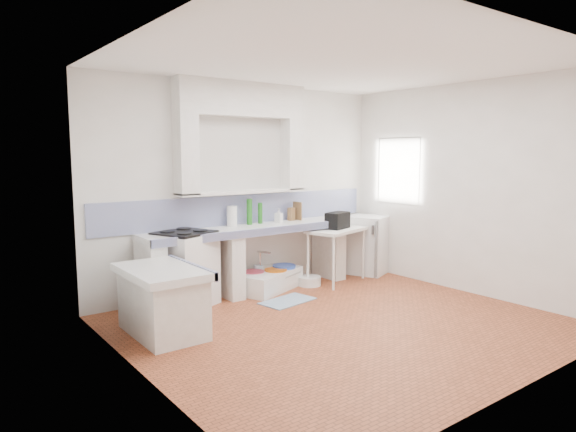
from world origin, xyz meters
TOP-DOWN VIEW (x-y plane):
  - floor at (0.00, 0.00)m, footprint 4.50×4.50m
  - ceiling at (0.00, 0.00)m, footprint 4.50×4.50m
  - wall_back at (0.00, 2.00)m, footprint 4.50×0.00m
  - wall_front at (0.00, -2.00)m, footprint 4.50×0.00m
  - wall_left at (-2.25, 0.00)m, footprint 0.00×4.50m
  - wall_right at (2.25, 0.00)m, footprint 0.00×4.50m
  - alcove_mass at (-0.10, 1.88)m, footprint 1.90×0.25m
  - window_frame at (2.42, 1.20)m, footprint 0.35×0.86m
  - lace_valance at (2.28, 1.20)m, footprint 0.01×0.84m
  - counter_slab at (-0.10, 1.70)m, footprint 3.00×0.60m
  - counter_lip at (-0.10, 1.42)m, footprint 3.00×0.04m
  - counter_pier_left at (-1.50, 1.70)m, footprint 0.20×0.55m
  - counter_pier_mid at (-0.45, 1.70)m, footprint 0.20×0.55m
  - counter_pier_right at (1.30, 1.70)m, footprint 0.20×0.55m
  - peninsula_top at (-1.70, 0.90)m, footprint 0.70×1.10m
  - peninsula_base at (-1.70, 0.90)m, footprint 0.60×1.00m
  - peninsula_lip at (-1.37, 0.90)m, footprint 0.04×1.10m
  - backsplash at (0.00, 1.99)m, footprint 4.27×0.03m
  - stove at (-1.07, 1.69)m, footprint 0.80×0.79m
  - sink at (0.16, 1.66)m, footprint 1.13×0.87m
  - side_table at (1.20, 1.42)m, footprint 1.05×0.77m
  - fridge at (1.98, 1.56)m, footprint 0.76×0.76m
  - bucket_red at (-0.05, 1.71)m, footprint 0.35×0.35m
  - bucket_orange at (0.24, 1.59)m, footprint 0.36×0.36m
  - bucket_blue at (0.44, 1.67)m, footprint 0.34×0.34m
  - basin_white at (0.76, 1.50)m, footprint 0.38×0.38m
  - water_bottle_a at (0.09, 1.85)m, footprint 0.10×0.10m
  - water_bottle_b at (0.16, 1.85)m, footprint 0.09×0.09m
  - black_bag at (1.21, 1.42)m, footprint 0.42×0.32m
  - green_bottle_a at (-0.02, 1.85)m, footprint 0.10×0.10m
  - green_bottle_b at (0.16, 1.85)m, footprint 0.08×0.08m
  - knife_block at (0.70, 1.85)m, footprint 0.11×0.09m
  - cutting_board at (0.81, 1.85)m, footprint 0.02×0.19m
  - paper_towel at (-0.29, 1.85)m, footprint 0.15×0.15m
  - soap_bottle at (0.43, 1.79)m, footprint 0.12×0.12m
  - rug at (0.03, 1.05)m, footprint 0.75×0.51m

SIDE VIEW (x-z plane):
  - floor at x=0.00m, z-range 0.00..0.00m
  - rug at x=0.03m, z-range 0.00..0.01m
  - basin_white at x=0.76m, z-range 0.00..0.13m
  - sink at x=0.16m, z-range 0.00..0.24m
  - bucket_red at x=-0.05m, z-range 0.00..0.28m
  - bucket_orange at x=0.24m, z-range 0.00..0.29m
  - water_bottle_b at x=0.16m, z-range 0.00..0.31m
  - bucket_blue at x=0.44m, z-range 0.00..0.31m
  - water_bottle_a at x=0.09m, z-range 0.00..0.32m
  - peninsula_base at x=-1.70m, z-range 0.00..0.62m
  - side_table at x=1.20m, z-range 0.37..0.41m
  - counter_pier_left at x=-1.50m, z-range 0.00..0.82m
  - counter_pier_mid at x=-0.45m, z-range 0.00..0.82m
  - counter_pier_right at x=1.30m, z-range 0.00..0.82m
  - stove at x=-1.07m, z-range 0.00..0.89m
  - fridge at x=1.98m, z-range 0.00..0.90m
  - peninsula_top at x=-1.70m, z-range 0.62..0.70m
  - peninsula_lip at x=-1.37m, z-range 0.61..0.71m
  - counter_slab at x=-0.10m, z-range 0.82..0.90m
  - counter_lip at x=-0.10m, z-range 0.81..0.91m
  - black_bag at x=1.21m, z-range 0.79..1.02m
  - knife_block at x=0.70m, z-range 0.90..1.09m
  - soap_bottle at x=0.43m, z-range 0.90..1.10m
  - cutting_board at x=0.81m, z-range 0.90..1.17m
  - paper_towel at x=-0.29m, z-range 0.90..1.17m
  - green_bottle_b at x=0.16m, z-range 0.90..1.19m
  - green_bottle_a at x=-0.02m, z-range 0.90..1.25m
  - backsplash at x=0.00m, z-range 0.90..1.30m
  - wall_back at x=0.00m, z-range -0.85..3.65m
  - wall_front at x=0.00m, z-range -0.85..3.65m
  - wall_left at x=-2.25m, z-range -0.85..3.65m
  - wall_right at x=2.25m, z-range -0.85..3.65m
  - window_frame at x=2.42m, z-range 1.07..2.13m
  - lace_valance at x=2.28m, z-range 1.86..2.10m
  - alcove_mass at x=-0.10m, z-range 2.35..2.80m
  - ceiling at x=0.00m, z-range 2.80..2.80m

